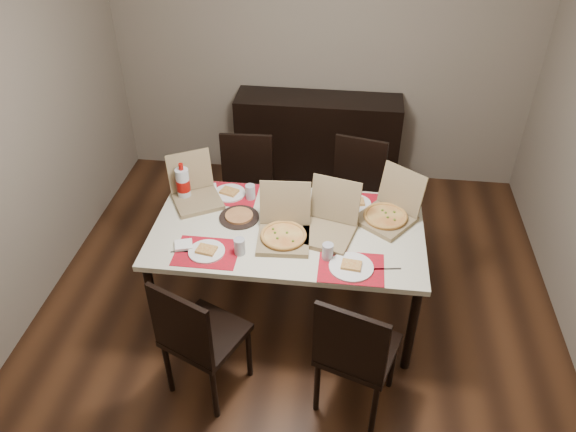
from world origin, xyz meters
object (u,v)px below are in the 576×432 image
object	(u,v)px
pizza_box_center	(284,231)
chair_far_right	(355,191)
chair_far_left	(246,187)
dip_bowl	(317,212)
dining_table	(288,236)
chair_near_left	(197,336)
soda_bottle	(183,184)
chair_near_right	(355,352)
sideboard	(317,143)

from	to	relation	value
pizza_box_center	chair_far_right	bearing A→B (deg)	64.85
chair_far_left	dip_bowl	world-z (taller)	chair_far_left
dining_table	chair_far_right	distance (m)	0.97
chair_near_left	pizza_box_center	bearing A→B (deg)	57.77
chair_near_left	soda_bottle	bearing A→B (deg)	107.75
chair_near_right	dip_bowl	world-z (taller)	chair_near_right
dining_table	chair_far_right	size ratio (longest dim) A/B	1.94
chair_near_right	pizza_box_center	size ratio (longest dim) A/B	2.39
sideboard	chair_near_left	distance (m)	2.56
chair_near_left	pizza_box_center	distance (m)	0.85
chair_near_left	chair_far_right	bearing A→B (deg)	61.80
dip_bowl	sideboard	bearing A→B (deg)	94.04
chair_near_right	chair_far_right	xyz separation A→B (m)	(-0.05, 1.64, 0.00)
chair_near_right	chair_far_right	bearing A→B (deg)	91.61
chair_near_left	chair_far_right	distance (m)	1.86
dining_table	chair_far_right	world-z (taller)	chair_far_right
chair_near_left	soda_bottle	xyz separation A→B (m)	(-0.33, 1.04, 0.36)
pizza_box_center	chair_near_right	bearing A→B (deg)	-53.99
chair_far_left	dining_table	bearing A→B (deg)	-60.89
chair_near_left	chair_far_right	xyz separation A→B (m)	(0.88, 1.64, 0.00)
chair_near_left	dip_bowl	bearing A→B (deg)	57.73
chair_far_right	dip_bowl	distance (m)	0.75
chair_near_left	pizza_box_center	xyz separation A→B (m)	(0.43, 0.68, 0.29)
dining_table	dip_bowl	world-z (taller)	dip_bowl
chair_near_left	soda_bottle	distance (m)	1.15
chair_near_right	chair_near_left	bearing A→B (deg)	179.79
dining_table	chair_far_left	distance (m)	0.93
chair_near_right	soda_bottle	xyz separation A→B (m)	(-1.26, 1.04, 0.36)
chair_far_right	soda_bottle	bearing A→B (deg)	-153.74
sideboard	chair_far_right	world-z (taller)	chair_far_right
sideboard	pizza_box_center	bearing A→B (deg)	-92.52
sideboard	soda_bottle	world-z (taller)	soda_bottle
sideboard	pizza_box_center	xyz separation A→B (m)	(-0.08, -1.83, 0.35)
dip_bowl	chair_far_right	bearing A→B (deg)	68.44
chair_far_left	dip_bowl	size ratio (longest dim) A/B	7.59
chair_near_right	chair_far_left	bearing A→B (deg)	120.24
dining_table	chair_near_right	xyz separation A→B (m)	(0.48, -0.79, -0.17)
dining_table	chair_far_right	xyz separation A→B (m)	(0.44, 0.85, -0.17)
dining_table	chair_near_left	size ratio (longest dim) A/B	1.94
chair_near_left	chair_far_left	world-z (taller)	same
chair_near_right	soda_bottle	distance (m)	1.67
chair_far_right	soda_bottle	distance (m)	1.40
sideboard	chair_far_right	xyz separation A→B (m)	(0.37, -0.87, 0.06)
pizza_box_center	dining_table	bearing A→B (deg)	82.90
chair_near_left	pizza_box_center	world-z (taller)	pizza_box_center
soda_bottle	dining_table	bearing A→B (deg)	-18.00
chair_near_left	chair_far_left	xyz separation A→B (m)	(-0.00, 1.59, 0.00)
chair_far_right	dip_bowl	size ratio (longest dim) A/B	7.59
soda_bottle	chair_near_left	bearing A→B (deg)	-72.25
sideboard	chair_near_right	distance (m)	2.55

